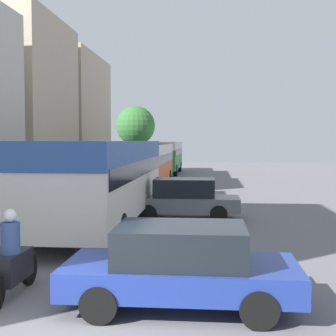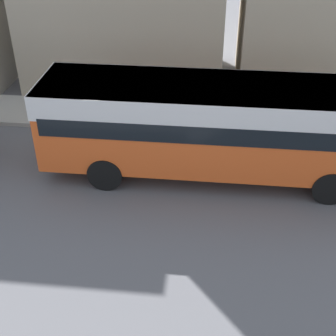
{
  "view_description": "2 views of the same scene",
  "coord_description": "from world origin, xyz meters",
  "views": [
    {
      "loc": [
        2.1,
        -6.67,
        3.01
      ],
      "look_at": [
        -0.44,
        21.69,
        1.36
      ],
      "focal_mm": 50.0,
      "sensor_mm": 36.0,
      "label": 1
    },
    {
      "loc": [
        9.89,
        22.26,
        7.92
      ],
      "look_at": [
        0.33,
        21.24,
        1.52
      ],
      "focal_mm": 50.0,
      "sensor_mm": 36.0,
      "label": 2
    }
  ],
  "objects": [
    {
      "name": "pedestrian_near_curb",
      "position": [
        -4.42,
        12.33,
        1.0
      ],
      "size": [
        0.34,
        0.34,
        1.66
      ],
      "color": "#232838",
      "rests_on": "sidewalk"
    },
    {
      "name": "building_end_row",
      "position": [
        -8.77,
        27.69,
        4.67
      ],
      "size": [
        5.15,
        9.05,
        9.34
      ],
      "color": "#BCAD93",
      "rests_on": "ground_plane"
    },
    {
      "name": "car_far_curb",
      "position": [
        1.6,
        1.61,
        0.78
      ],
      "size": [
        4.19,
        1.95,
        1.49
      ],
      "rotation": [
        0.0,
        0.0,
        -1.57
      ],
      "color": "navy",
      "rests_on": "ground_plane"
    },
    {
      "name": "bus_following",
      "position": [
        -1.85,
        22.44,
        1.84
      ],
      "size": [
        2.53,
        10.02,
        2.81
      ],
      "color": "#EA5B23",
      "rests_on": "ground_plane"
    },
    {
      "name": "street_tree",
      "position": [
        -5.21,
        39.14,
        4.5
      ],
      "size": [
        3.85,
        3.85,
        6.29
      ],
      "color": "brown",
      "rests_on": "sidewalk"
    },
    {
      "name": "building_far_terrace",
      "position": [
        -8.77,
        18.65,
        4.89
      ],
      "size": [
        5.14,
        7.71,
        9.77
      ],
      "color": "#BCAD93",
      "rests_on": "ground_plane"
    },
    {
      "name": "motorcycle_behind_lead",
      "position": [
        -1.65,
        1.84,
        0.68
      ],
      "size": [
        0.38,
        2.24,
        1.73
      ],
      "color": "black",
      "rests_on": "ground_plane"
    },
    {
      "name": "pedestrian_walking_away",
      "position": [
        -5.81,
        10.69,
        0.97
      ],
      "size": [
        0.4,
        0.4,
        1.62
      ],
      "color": "#232838",
      "rests_on": "sidewalk"
    },
    {
      "name": "car_crossing",
      "position": [
        1.14,
        11.29,
        0.8
      ],
      "size": [
        4.21,
        1.79,
        1.55
      ],
      "rotation": [
        0.0,
        0.0,
        -1.57
      ],
      "color": "slate",
      "rests_on": "ground_plane"
    },
    {
      "name": "bus_third_in_line",
      "position": [
        -1.97,
        35.99,
        1.92
      ],
      "size": [
        2.59,
        9.37,
        2.94
      ],
      "color": "#2D8447",
      "rests_on": "ground_plane"
    },
    {
      "name": "bus_lead",
      "position": [
        -1.58,
        9.46,
        1.96
      ],
      "size": [
        2.67,
        11.09,
        3.0
      ],
      "color": "silver",
      "rests_on": "ground_plane"
    }
  ]
}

